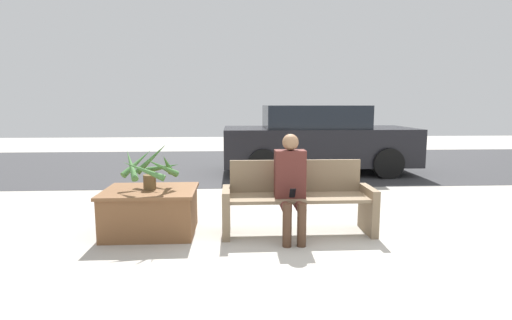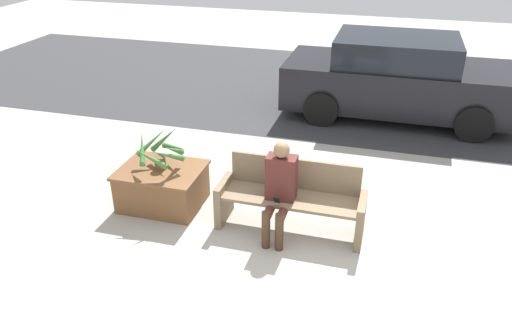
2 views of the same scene
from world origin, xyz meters
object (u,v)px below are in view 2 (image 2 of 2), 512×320
object	(u,v)px
person_seated	(279,187)
planter_box	(162,185)
parked_car	(398,78)
potted_plant	(160,151)
bench	(291,198)

from	to	relation	value
person_seated	planter_box	xyz separation A→B (m)	(-1.70, 0.25, -0.38)
person_seated	parked_car	distance (m)	4.70
potted_plant	bench	bearing A→B (deg)	-2.14
planter_box	potted_plant	distance (m)	0.53
potted_plant	planter_box	bearing A→B (deg)	-156.77
potted_plant	parked_car	world-z (taller)	parked_car
parked_car	bench	bearing A→B (deg)	-104.74
potted_plant	parked_car	distance (m)	5.18
person_seated	parked_car	bearing A→B (deg)	74.51
planter_box	parked_car	distance (m)	5.22
bench	person_seated	size ratio (longest dim) A/B	1.49
person_seated	potted_plant	bearing A→B (deg)	171.33
planter_box	potted_plant	bearing A→B (deg)	23.23
person_seated	planter_box	distance (m)	1.76
bench	parked_car	size ratio (longest dim) A/B	0.43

